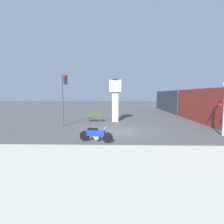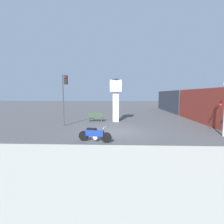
{
  "view_description": "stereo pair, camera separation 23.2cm",
  "coord_description": "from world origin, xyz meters",
  "px_view_note": "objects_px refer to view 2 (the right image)",
  "views": [
    {
      "loc": [
        -0.07,
        -13.06,
        2.86
      ],
      "look_at": [
        -0.44,
        1.18,
        1.4
      ],
      "focal_mm": 28.0,
      "sensor_mm": 36.0,
      "label": 1
    },
    {
      "loc": [
        0.16,
        -13.05,
        2.86
      ],
      "look_at": [
        -0.44,
        1.18,
        1.4
      ],
      "focal_mm": 28.0,
      "sensor_mm": 36.0,
      "label": 2
    }
  ],
  "objects_px": {
    "clock_tower": "(116,93)",
    "freight_train": "(190,103)",
    "bench": "(96,117)",
    "traffic_light": "(64,91)",
    "motorcycle": "(95,134)"
  },
  "relations": [
    {
      "from": "clock_tower",
      "to": "freight_train",
      "type": "relative_size",
      "value": 0.18
    },
    {
      "from": "freight_train",
      "to": "bench",
      "type": "distance_m",
      "value": 13.13
    },
    {
      "from": "bench",
      "to": "traffic_light",
      "type": "bearing_deg",
      "value": -131.75
    },
    {
      "from": "freight_train",
      "to": "bench",
      "type": "bearing_deg",
      "value": -155.38
    },
    {
      "from": "traffic_light",
      "to": "freight_train",
      "type": "bearing_deg",
      "value": 29.67
    },
    {
      "from": "motorcycle",
      "to": "traffic_light",
      "type": "distance_m",
      "value": 6.78
    },
    {
      "from": "clock_tower",
      "to": "freight_train",
      "type": "height_order",
      "value": "clock_tower"
    },
    {
      "from": "traffic_light",
      "to": "bench",
      "type": "bearing_deg",
      "value": 48.25
    },
    {
      "from": "clock_tower",
      "to": "motorcycle",
      "type": "bearing_deg",
      "value": -97.98
    },
    {
      "from": "freight_train",
      "to": "motorcycle",
      "type": "bearing_deg",
      "value": -129.21
    },
    {
      "from": "freight_train",
      "to": "bench",
      "type": "relative_size",
      "value": 15.54
    },
    {
      "from": "bench",
      "to": "motorcycle",
      "type": "bearing_deg",
      "value": -82.66
    },
    {
      "from": "traffic_light",
      "to": "bench",
      "type": "xyz_separation_m",
      "value": [
        2.4,
        2.69,
        -2.67
      ]
    },
    {
      "from": "freight_train",
      "to": "traffic_light",
      "type": "height_order",
      "value": "traffic_light"
    },
    {
      "from": "motorcycle",
      "to": "bench",
      "type": "relative_size",
      "value": 1.28
    }
  ]
}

